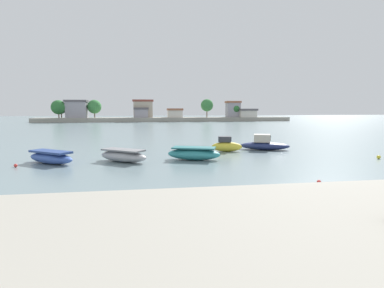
{
  "coord_description": "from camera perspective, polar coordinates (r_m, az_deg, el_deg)",
  "views": [
    {
      "loc": [
        -8.0,
        -13.76,
        4.61
      ],
      "look_at": [
        -3.39,
        15.87,
        1.09
      ],
      "focal_mm": 28.01,
      "sensor_mm": 36.0,
      "label": 1
    }
  ],
  "objects": [
    {
      "name": "moored_boat_3",
      "position": [
        32.74,
        6.58,
        -0.31
      ],
      "size": [
        3.47,
        1.86,
        1.65
      ],
      "rotation": [
        0.0,
        0.0,
        -0.23
      ],
      "color": "yellow",
      "rests_on": "ground"
    },
    {
      "name": "mooring_buoy_1",
      "position": [
        34.11,
        -15.71,
        -1.04
      ],
      "size": [
        0.34,
        0.34,
        0.34
      ],
      "primitive_type": "sphere",
      "color": "orange",
      "rests_on": "ground"
    },
    {
      "name": "moored_boat_1",
      "position": [
        26.93,
        -12.96,
        -2.19
      ],
      "size": [
        4.91,
        4.25,
        1.11
      ],
      "rotation": [
        0.0,
        0.0,
        -0.63
      ],
      "color": "#9E9EA3",
      "rests_on": "ground"
    },
    {
      "name": "mooring_buoy_3",
      "position": [
        32.37,
        -24.82,
        -1.81
      ],
      "size": [
        0.35,
        0.35,
        0.35
      ],
      "primitive_type": "sphere",
      "color": "yellow",
      "rests_on": "ground"
    },
    {
      "name": "moored_boat_4",
      "position": [
        34.9,
        13.57,
        -0.1
      ],
      "size": [
        5.86,
        3.8,
        1.75
      ],
      "rotation": [
        0.0,
        0.0,
        -0.35
      ],
      "color": "navy",
      "rests_on": "ground"
    },
    {
      "name": "ground_plane",
      "position": [
        16.57,
        20.78,
        -9.91
      ],
      "size": [
        400.0,
        400.0,
        0.0
      ],
      "primitive_type": "plane",
      "color": "slate"
    },
    {
      "name": "mooring_buoy_0",
      "position": [
        27.68,
        -30.56,
        -3.55
      ],
      "size": [
        0.27,
        0.27,
        0.27
      ],
      "primitive_type": "sphere",
      "color": "red",
      "rests_on": "ground"
    },
    {
      "name": "mooring_buoy_4",
      "position": [
        20.2,
        23.01,
        -6.67
      ],
      "size": [
        0.26,
        0.26,
        0.26
      ],
      "primitive_type": "sphere",
      "color": "red",
      "rests_on": "ground"
    },
    {
      "name": "moored_boat_0",
      "position": [
        28.12,
        -25.28,
        -2.32
      ],
      "size": [
        4.94,
        4.27,
        1.09
      ],
      "rotation": [
        0.0,
        0.0,
        -0.65
      ],
      "color": "#3856A8",
      "rests_on": "ground"
    },
    {
      "name": "moored_boat_2",
      "position": [
        27.24,
        0.36,
        -1.85
      ],
      "size": [
        5.18,
        3.38,
        1.17
      ],
      "rotation": [
        0.0,
        0.0,
        -0.33
      ],
      "color": "teal",
      "rests_on": "ground"
    },
    {
      "name": "mooring_buoy_2",
      "position": [
        32.74,
        31.99,
        -2.12
      ],
      "size": [
        0.35,
        0.35,
        0.35
      ],
      "primitive_type": "sphere",
      "color": "yellow",
      "rests_on": "ground"
    },
    {
      "name": "distant_shoreline",
      "position": [
        111.58,
        -6.36,
        5.7
      ],
      "size": [
        93.26,
        7.85,
        8.32
      ],
      "color": "#9E998C",
      "rests_on": "ground"
    }
  ]
}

